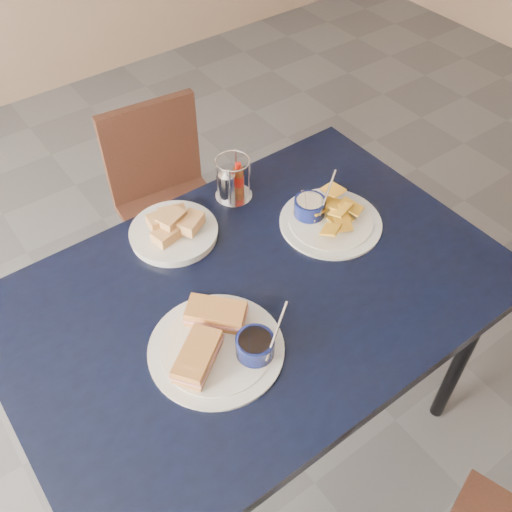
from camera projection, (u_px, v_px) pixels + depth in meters
ground at (258, 412)px, 2.04m from camera, size 6.00×6.00×0.00m
dining_table at (256, 304)px, 1.50m from camera, size 1.28×0.86×0.75m
chair_far at (163, 192)px, 2.18m from camera, size 0.41×0.39×0.78m
sandwich_plate at (219, 342)px, 1.32m from camera, size 0.32×0.32×0.12m
plantain_plate at (324, 216)px, 1.61m from camera, size 0.29×0.29×0.12m
bread_basket at (174, 229)px, 1.57m from camera, size 0.24×0.24×0.08m
condiment_caddy at (232, 182)px, 1.66m from camera, size 0.11×0.11×0.14m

